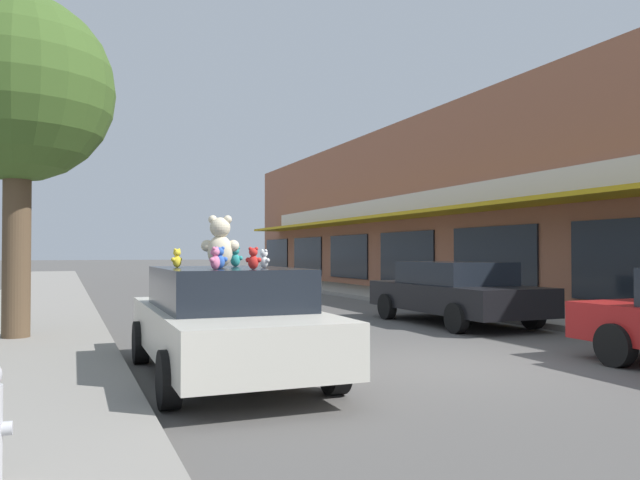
{
  "coord_description": "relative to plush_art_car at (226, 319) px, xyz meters",
  "views": [
    {
      "loc": [
        -4.99,
        -7.46,
        1.59
      ],
      "look_at": [
        -1.03,
        2.2,
        1.8
      ],
      "focal_mm": 35.0,
      "sensor_mm": 36.0,
      "label": 1
    }
  ],
  "objects": [
    {
      "name": "teddy_bear_blue",
      "position": [
        -0.17,
        -0.38,
        0.79
      ],
      "size": [
        0.2,
        0.13,
        0.27
      ],
      "rotation": [
        0.0,
        0.0,
        2.99
      ],
      "color": "blue",
      "rests_on": "plush_art_car"
    },
    {
      "name": "plush_art_car",
      "position": [
        0.0,
        0.0,
        0.0
      ],
      "size": [
        2.06,
        4.57,
        1.4
      ],
      "rotation": [
        0.0,
        0.0,
        -0.01
      ],
      "color": "beige",
      "rests_on": "ground_plane"
    },
    {
      "name": "teddy_bear_giant",
      "position": [
        -0.05,
        0.12,
        0.98
      ],
      "size": [
        0.52,
        0.35,
        0.68
      ],
      "rotation": [
        0.0,
        0.0,
        2.85
      ],
      "color": "beige",
      "rests_on": "plush_art_car"
    },
    {
      "name": "teddy_bear_yellow",
      "position": [
        -0.56,
        0.39,
        0.78
      ],
      "size": [
        0.18,
        0.16,
        0.25
      ],
      "rotation": [
        0.0,
        0.0,
        3.8
      ],
      "color": "yellow",
      "rests_on": "plush_art_car"
    },
    {
      "name": "teddy_bear_white",
      "position": [
        0.4,
        -0.34,
        0.77
      ],
      "size": [
        0.13,
        0.18,
        0.24
      ],
      "rotation": [
        0.0,
        0.0,
        1.98
      ],
      "color": "white",
      "rests_on": "plush_art_car"
    },
    {
      "name": "teddy_bear_pink",
      "position": [
        -0.31,
        -0.75,
        0.78
      ],
      "size": [
        0.17,
        0.19,
        0.26
      ],
      "rotation": [
        0.0,
        0.0,
        4.05
      ],
      "color": "pink",
      "rests_on": "plush_art_car"
    },
    {
      "name": "teddy_bear_red",
      "position": [
        0.13,
        -0.82,
        0.78
      ],
      "size": [
        0.19,
        0.16,
        0.26
      ],
      "rotation": [
        0.0,
        0.0,
        2.63
      ],
      "color": "red",
      "rests_on": "plush_art_car"
    },
    {
      "name": "teddy_bear_teal",
      "position": [
        0.29,
        0.63,
        0.79
      ],
      "size": [
        0.21,
        0.16,
        0.28
      ],
      "rotation": [
        0.0,
        0.0,
        2.75
      ],
      "color": "teal",
      "rests_on": "plush_art_car"
    },
    {
      "name": "parked_car_far_center",
      "position": [
        6.14,
        3.88,
        -0.01
      ],
      "size": [
        2.08,
        4.59,
        1.38
      ],
      "color": "black",
      "rests_on": "ground_plane"
    },
    {
      "name": "storefront_row",
      "position": [
        17.8,
        13.27,
        2.66
      ],
      "size": [
        16.47,
        37.08,
        6.81
      ],
      "color": "#9E6047",
      "rests_on": "ground_plane"
    },
    {
      "name": "street_tree",
      "position": [
        -2.69,
        4.1,
        3.66
      ],
      "size": [
        3.25,
        3.25,
        5.94
      ],
      "color": "brown",
      "rests_on": "sidewalk_near"
    },
    {
      "name": "ground_plane",
      "position": [
        3.08,
        -0.39,
        -0.74
      ],
      "size": [
        260.0,
        260.0,
        0.0
      ],
      "primitive_type": "plane",
      "color": "#514F4C"
    }
  ]
}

